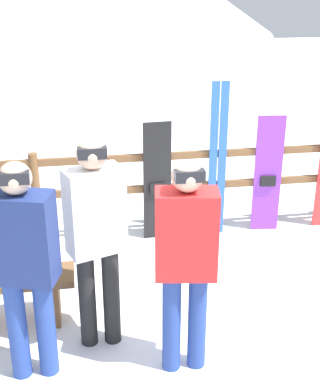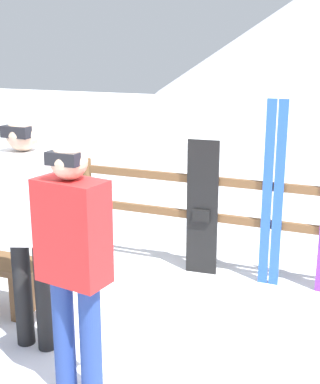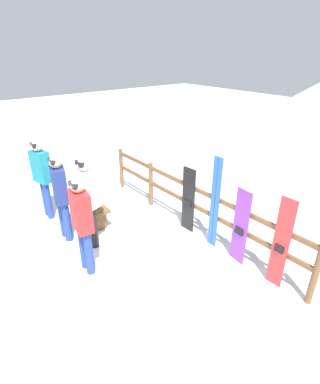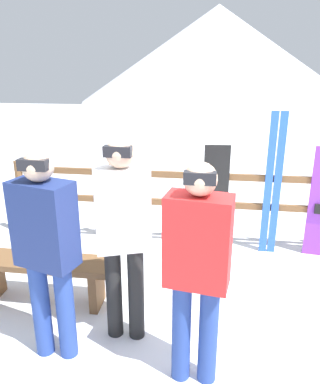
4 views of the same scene
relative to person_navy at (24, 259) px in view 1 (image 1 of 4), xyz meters
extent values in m
plane|color=white|center=(1.24, 0.43, -1.00)|extent=(40.00, 40.00, 0.00)
cylinder|color=brown|center=(-0.06, 2.15, -0.46)|extent=(0.10, 0.10, 1.07)
cylinder|color=brown|center=(1.24, 2.15, -0.46)|extent=(0.10, 0.10, 1.07)
cylinder|color=brown|center=(2.55, 2.15, -0.46)|extent=(0.10, 0.10, 1.07)
cube|color=brown|center=(1.24, 2.15, -0.41)|extent=(5.22, 0.05, 0.08)
cube|color=brown|center=(1.24, 2.15, -0.03)|extent=(5.22, 0.05, 0.08)
cube|color=brown|center=(0.14, 0.67, -0.79)|extent=(0.08, 0.29, 0.41)
cylinder|color=navy|center=(-0.10, 0.00, -0.58)|extent=(0.15, 0.15, 0.83)
cylinder|color=navy|center=(0.10, 0.00, -0.58)|extent=(0.15, 0.15, 0.83)
cube|color=navy|center=(0.00, 0.00, 0.17)|extent=(0.51, 0.37, 0.66)
sphere|color=#D8B293|center=(0.00, 0.00, 0.61)|extent=(0.23, 0.23, 0.23)
cube|color=black|center=(0.00, -0.07, 0.64)|extent=(0.20, 0.08, 0.08)
cylinder|color=navy|center=(1.04, -0.10, -0.58)|extent=(0.14, 0.14, 0.82)
cylinder|color=navy|center=(1.24, -0.10, -0.58)|extent=(0.14, 0.14, 0.82)
cube|color=red|center=(1.14, -0.10, 0.16)|extent=(0.47, 0.31, 0.65)
sphere|color=#D8B293|center=(1.14, -0.10, 0.59)|extent=(0.22, 0.22, 0.22)
cube|color=black|center=(1.14, -0.17, 0.62)|extent=(0.20, 0.08, 0.08)
cylinder|color=black|center=(0.42, 0.30, -0.57)|extent=(0.14, 0.14, 0.86)
cylinder|color=black|center=(0.61, 0.30, -0.57)|extent=(0.14, 0.14, 0.86)
cube|color=white|center=(0.52, 0.30, 0.20)|extent=(0.49, 0.37, 0.68)
sphere|color=#D8B293|center=(0.52, 0.30, 0.65)|extent=(0.23, 0.23, 0.23)
cube|color=black|center=(0.52, 0.23, 0.68)|extent=(0.21, 0.08, 0.08)
cube|color=black|center=(1.27, 2.09, -0.31)|extent=(0.32, 0.05, 1.37)
cube|color=black|center=(1.27, 2.06, -0.38)|extent=(0.17, 0.04, 0.12)
cube|color=blue|center=(1.90, 2.09, -0.10)|extent=(0.09, 0.02, 1.79)
cube|color=blue|center=(2.01, 2.09, -0.10)|extent=(0.09, 0.02, 1.79)
cube|color=purple|center=(2.55, 2.09, -0.30)|extent=(0.32, 0.06, 1.39)
cube|color=black|center=(2.55, 2.06, -0.37)|extent=(0.18, 0.05, 0.12)
camera|label=1|loc=(0.42, -3.38, 1.88)|focal=50.00mm
camera|label=2|loc=(2.80, -2.74, 1.26)|focal=50.00mm
camera|label=3|loc=(5.07, -1.65, 2.47)|focal=28.00mm
camera|label=4|loc=(1.20, -2.39, 1.28)|focal=35.00mm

